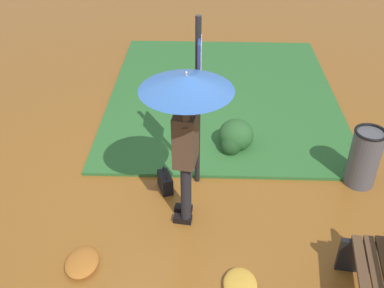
# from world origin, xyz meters

# --- Properties ---
(ground_plane) EXTENTS (18.00, 18.00, 0.00)m
(ground_plane) POSITION_xyz_m (0.00, 0.00, 0.00)
(ground_plane) COLOR brown
(grass_verge) EXTENTS (4.80, 4.00, 0.05)m
(grass_verge) POSITION_xyz_m (-3.00, 0.61, 0.03)
(grass_verge) COLOR #2D662D
(grass_verge) RESTS_ON ground_plane
(person_with_umbrella) EXTENTS (0.96, 0.96, 2.04)m
(person_with_umbrella) POSITION_xyz_m (0.24, 0.10, 1.55)
(person_with_umbrella) COLOR black
(person_with_umbrella) RESTS_ON ground_plane
(info_sign_post) EXTENTS (0.44, 0.07, 2.30)m
(info_sign_post) POSITION_xyz_m (-0.55, 0.22, 1.44)
(info_sign_post) COLOR black
(info_sign_post) RESTS_ON ground_plane
(handbag) EXTENTS (0.33, 0.24, 0.37)m
(handbag) POSITION_xyz_m (-0.35, -0.21, 0.13)
(handbag) COLOR black
(handbag) RESTS_ON ground_plane
(trash_bin) EXTENTS (0.42, 0.42, 0.83)m
(trash_bin) POSITION_xyz_m (-0.59, 2.40, 0.42)
(trash_bin) COLOR #4C4C51
(trash_bin) RESTS_ON ground_plane
(shrub_cluster) EXTENTS (0.57, 0.52, 0.47)m
(shrub_cluster) POSITION_xyz_m (-1.32, 0.75, 0.22)
(shrub_cluster) COLOR #285628
(shrub_cluster) RESTS_ON ground_plane
(leaf_pile_by_bench) EXTENTS (0.45, 0.36, 0.10)m
(leaf_pile_by_bench) POSITION_xyz_m (1.20, 0.70, 0.05)
(leaf_pile_by_bench) COLOR gold
(leaf_pile_by_bench) RESTS_ON ground_plane
(leaf_pile_far_path) EXTENTS (0.46, 0.37, 0.10)m
(leaf_pile_far_path) POSITION_xyz_m (0.97, -1.02, 0.05)
(leaf_pile_far_path) COLOR #A86023
(leaf_pile_far_path) RESTS_ON ground_plane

